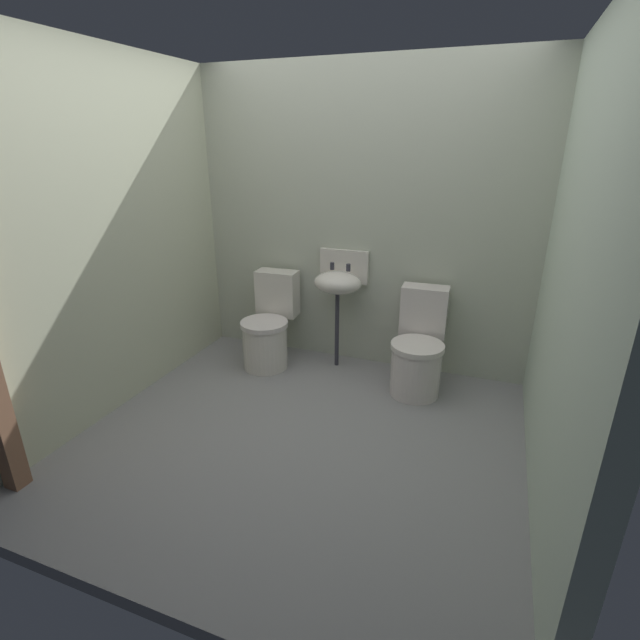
{
  "coord_description": "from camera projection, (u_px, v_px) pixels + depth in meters",
  "views": [
    {
      "loc": [
        1.06,
        -2.47,
        1.85
      ],
      "look_at": [
        0.0,
        0.3,
        0.7
      ],
      "focal_mm": 26.22,
      "sensor_mm": 36.0,
      "label": 1
    }
  ],
  "objects": [
    {
      "name": "wall_back",
      "position": [
        362.0,
        222.0,
        3.83
      ],
      "size": [
        3.2,
        0.1,
        2.43
      ],
      "primitive_type": "cube",
      "color": "#B8BEA9",
      "rests_on": "ground"
    },
    {
      "name": "toilet_left",
      "position": [
        269.0,
        329.0,
        4.03
      ],
      "size": [
        0.42,
        0.61,
        0.78
      ],
      "rotation": [
        0.0,
        0.0,
        3.18
      ],
      "color": "silver",
      "rests_on": "ground"
    },
    {
      "name": "wall_left",
      "position": [
        118.0,
        235.0,
        3.3
      ],
      "size": [
        0.1,
        2.63,
        2.43
      ],
      "primitive_type": "cube",
      "color": "beige",
      "rests_on": "ground"
    },
    {
      "name": "sink",
      "position": [
        339.0,
        281.0,
        3.85
      ],
      "size": [
        0.42,
        0.35,
        0.99
      ],
      "color": "#32323C",
      "rests_on": "ground"
    },
    {
      "name": "ground_plane",
      "position": [
        304.0,
        436.0,
        3.18
      ],
      "size": [
        3.2,
        2.83,
        0.08
      ],
      "primitive_type": "cube",
      "color": "gray"
    },
    {
      "name": "toilet_right",
      "position": [
        418.0,
        351.0,
        3.61
      ],
      "size": [
        0.42,
        0.61,
        0.78
      ],
      "rotation": [
        0.0,
        0.0,
        3.19
      ],
      "color": "silver",
      "rests_on": "ground"
    },
    {
      "name": "wall_right",
      "position": [
        576.0,
        275.0,
        2.33
      ],
      "size": [
        0.1,
        2.63,
        2.43
      ],
      "primitive_type": "cube",
      "color": "#B4C6AF",
      "rests_on": "ground"
    }
  ]
}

